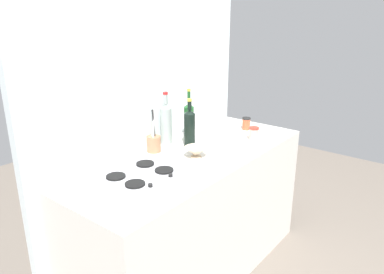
% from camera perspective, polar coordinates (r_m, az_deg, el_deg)
% --- Properties ---
extents(ground_plane, '(6.00, 6.00, 0.00)m').
position_cam_1_polar(ground_plane, '(2.85, 0.00, -19.79)').
color(ground_plane, '#6B6056').
rests_on(ground_plane, ground).
extents(counter_block, '(1.80, 0.70, 0.90)m').
position_cam_1_polar(counter_block, '(2.59, 0.00, -12.00)').
color(counter_block, silver).
rests_on(counter_block, ground).
extents(backsplash_panel, '(1.90, 0.06, 2.40)m').
position_cam_1_polar(backsplash_panel, '(2.55, -6.76, 5.58)').
color(backsplash_panel, silver).
rests_on(backsplash_panel, ground).
extents(stovetop_hob, '(0.45, 0.33, 0.04)m').
position_cam_1_polar(stovetop_hob, '(2.08, -7.93, -5.93)').
color(stovetop_hob, '#B2B2B7').
rests_on(stovetop_hob, counter_block).
extents(plate_stack, '(0.21, 0.21, 0.07)m').
position_cam_1_polar(plate_stack, '(2.88, 3.97, 1.75)').
color(plate_stack, white).
rests_on(plate_stack, counter_block).
extents(wine_bottle_leftmost, '(0.08, 0.08, 0.33)m').
position_cam_1_polar(wine_bottle_leftmost, '(2.50, -0.37, 1.49)').
color(wine_bottle_leftmost, black).
rests_on(wine_bottle_leftmost, counter_block).
extents(wine_bottle_mid_left, '(0.08, 0.08, 0.37)m').
position_cam_1_polar(wine_bottle_mid_left, '(2.56, -4.03, 2.18)').
color(wine_bottle_mid_left, gray).
rests_on(wine_bottle_mid_left, counter_block).
extents(wine_bottle_mid_right, '(0.07, 0.07, 0.37)m').
position_cam_1_polar(wine_bottle_mid_right, '(2.63, -0.48, 2.52)').
color(wine_bottle_mid_right, '#19471E').
rests_on(wine_bottle_mid_right, counter_block).
extents(mixing_bowl, '(0.15, 0.15, 0.07)m').
position_cam_1_polar(mixing_bowl, '(2.34, 0.63, -2.28)').
color(mixing_bowl, beige).
rests_on(mixing_bowl, counter_block).
extents(butter_dish, '(0.13, 0.10, 0.05)m').
position_cam_1_polar(butter_dish, '(2.59, 2.54, -0.48)').
color(butter_dish, white).
rests_on(butter_dish, counter_block).
extents(utensil_crock, '(0.09, 0.09, 0.30)m').
position_cam_1_polar(utensil_crock, '(2.43, -5.94, -0.72)').
color(utensil_crock, '#996B4C').
rests_on(utensil_crock, counter_block).
extents(condiment_jar_front, '(0.07, 0.07, 0.10)m').
position_cam_1_polar(condiment_jar_front, '(2.68, 9.51, 0.52)').
color(condiment_jar_front, '#9E998C').
rests_on(condiment_jar_front, counter_block).
extents(condiment_jar_rear, '(0.06, 0.06, 0.10)m').
position_cam_1_polar(condiment_jar_rear, '(2.92, 8.29, 2.09)').
color(condiment_jar_rear, '#C64C2D').
rests_on(condiment_jar_rear, counter_block).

